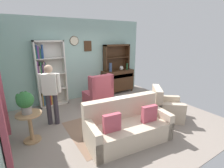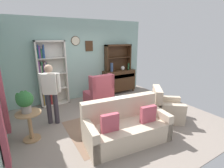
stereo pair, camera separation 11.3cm
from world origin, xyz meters
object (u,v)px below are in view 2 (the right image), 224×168
Objects in this scene: armchair_floral at (166,109)px; wingback_chair at (99,94)px; bookshelf at (50,76)px; couch_floral at (126,127)px; sideboard_hutch at (118,54)px; sideboard at (119,80)px; book_stack at (105,105)px; plant_stand at (30,123)px; potted_plant_large at (25,100)px; vase_round at (123,68)px; bottle_wine at (128,66)px; coffee_table at (108,108)px; person_reading at (51,90)px; vase_tall at (112,67)px.

wingback_chair reaches higher than armchair_floral.
bookshelf reaches higher than couch_floral.
couch_floral is (-1.65, -2.92, -1.25)m from sideboard_hutch.
sideboard reaches higher than book_stack.
plant_stand is 1.39× the size of potted_plant_large.
vase_round is at bearing -3.14° from bookshelf.
vase_round is 2.62m from armchair_floral.
vase_round is at bearing 26.48° from wingback_chair.
bottle_wine reaches higher than potted_plant_large.
coffee_table is (-0.27, -1.05, -0.03)m from wingback_chair.
person_reading is (-2.99, -1.18, -0.10)m from vase_round.
coffee_table is (1.32, -0.57, -0.55)m from person_reading.
couch_floral is at bearing -171.22° from armchair_floral.
vase_round reaches higher than armchair_floral.
bookshelf is 3.13m from couch_floral.
bottle_wine is at bearing 19.55° from person_reading.
vase_tall is 0.18× the size of couch_floral.
sideboard_hutch is 4.16× the size of bottle_wine.
sideboard_hutch is at bearing 28.39° from plant_stand.
bookshelf is at bearing 178.16° from sideboard.
potted_plant_large is at bearing -141.81° from person_reading.
sideboard_hutch reaches higher than person_reading.
plant_stand is 0.42× the size of person_reading.
plant_stand is (-3.83, -1.66, -0.65)m from bottle_wine.
bookshelf is 2.09m from plant_stand.
bookshelf is 2.24m from vase_tall.
vase_round reaches higher than coffee_table.
sideboard_hutch is at bearing 153.04° from bottle_wine.
person_reading is (0.58, 0.51, 0.50)m from plant_stand.
vase_round reaches higher than wingback_chair.
potted_plant_large is (-3.33, 0.85, 0.64)m from armchair_floral.
person_reading is at bearing -160.45° from bottle_wine.
book_stack is at bearing -108.99° from wingback_chair.
coffee_table is (-1.53, -1.92, -1.21)m from sideboard_hutch.
armchair_floral is 2.30× the size of potted_plant_large.
wingback_chair is at bearing -148.94° from sideboard.
sideboard_hutch is 0.71× the size of person_reading.
bookshelf is 2.00× the size of wingback_chair.
plant_stand is at bearing -42.14° from potted_plant_large.
sideboard is 3.26m from couch_floral.
bookshelf is 1.35m from person_reading.
bookshelf is 4.49× the size of potted_plant_large.
coffee_table is at bearing -128.58° from sideboard_hutch.
sideboard_hutch is 1.38× the size of coffee_table.
sideboard_hutch is at bearing 60.53° from couch_floral.
potted_plant_large is 2.05× the size of book_stack.
wingback_chair reaches higher than coffee_table.
vase_tall is 1.46× the size of book_stack.
person_reading reaches higher than plant_stand.
vase_round is 0.26× the size of plant_stand.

